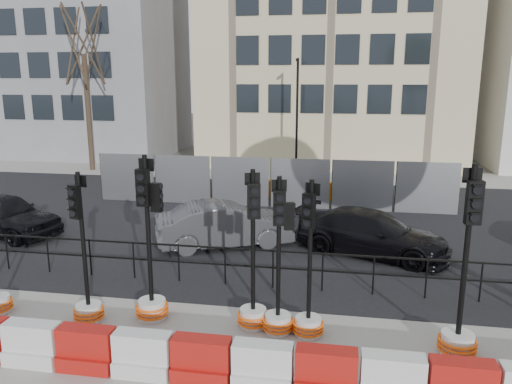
% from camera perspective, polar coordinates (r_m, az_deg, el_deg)
% --- Properties ---
extents(ground, '(120.00, 120.00, 0.00)m').
position_cam_1_polar(ground, '(11.67, -4.89, -12.88)').
color(ground, '#51514C').
rests_on(ground, ground).
extents(sidewalk_near, '(40.00, 6.00, 0.02)m').
position_cam_1_polar(sidewalk_near, '(9.18, -9.91, -20.79)').
color(sidewalk_near, gray).
rests_on(sidewalk_near, ground).
extents(road, '(40.00, 14.00, 0.03)m').
position_cam_1_polar(road, '(18.09, 0.67, -3.29)').
color(road, black).
rests_on(road, ground).
extents(sidewalk_far, '(40.00, 4.00, 0.02)m').
position_cam_1_polar(sidewalk_far, '(26.77, 3.70, 2.04)').
color(sidewalk_far, gray).
rests_on(sidewalk_far, ground).
extents(building_grey, '(11.00, 9.06, 14.00)m').
position_cam_1_polar(building_grey, '(36.27, -18.44, 15.38)').
color(building_grey, gray).
rests_on(building_grey, ground).
extents(building_cream, '(15.00, 10.06, 18.00)m').
position_cam_1_polar(building_cream, '(32.38, 8.89, 19.79)').
color(building_cream, beige).
rests_on(building_cream, ground).
extents(kerb_railing, '(18.00, 0.04, 1.00)m').
position_cam_1_polar(kerb_railing, '(12.47, -3.56, -7.68)').
color(kerb_railing, black).
rests_on(kerb_railing, ground).
extents(heras_fencing, '(14.33, 1.72, 2.00)m').
position_cam_1_polar(heras_fencing, '(20.61, 3.48, 0.55)').
color(heras_fencing, gray).
rests_on(heras_fencing, ground).
extents(lamp_post_far, '(0.12, 0.56, 6.00)m').
position_cam_1_polar(lamp_post_far, '(25.30, 4.70, 8.73)').
color(lamp_post_far, black).
rests_on(lamp_post_far, ground).
extents(tree_bare_far, '(2.00, 2.00, 9.00)m').
position_cam_1_polar(tree_bare_far, '(29.13, -19.12, 15.39)').
color(tree_bare_far, '#473828').
rests_on(tree_bare_far, ground).
extents(barrier_row, '(16.75, 0.50, 0.80)m').
position_cam_1_polar(barrier_row, '(9.15, -9.56, -18.27)').
color(barrier_row, red).
rests_on(barrier_row, ground).
extents(traffic_signal_c, '(0.64, 0.64, 3.25)m').
position_cam_1_polar(traffic_signal_c, '(11.27, -18.78, -10.79)').
color(traffic_signal_c, silver).
rests_on(traffic_signal_c, ground).
extents(traffic_signal_d, '(0.70, 0.70, 3.57)m').
position_cam_1_polar(traffic_signal_d, '(10.96, -11.91, -10.03)').
color(traffic_signal_d, silver).
rests_on(traffic_signal_d, ground).
extents(traffic_signal_e, '(0.66, 0.66, 3.34)m').
position_cam_1_polar(traffic_signal_e, '(10.47, -0.33, -11.81)').
color(traffic_signal_e, silver).
rests_on(traffic_signal_e, ground).
extents(traffic_signal_f, '(0.64, 0.64, 3.25)m').
position_cam_1_polar(traffic_signal_f, '(10.23, 2.61, -11.94)').
color(traffic_signal_f, silver).
rests_on(traffic_signal_f, ground).
extents(traffic_signal_g, '(0.63, 0.63, 3.21)m').
position_cam_1_polar(traffic_signal_g, '(10.21, 6.01, -12.74)').
color(traffic_signal_g, silver).
rests_on(traffic_signal_g, ground).
extents(traffic_signal_h, '(0.72, 0.72, 3.64)m').
position_cam_1_polar(traffic_signal_h, '(10.18, 22.28, -13.22)').
color(traffic_signal_h, silver).
rests_on(traffic_signal_h, ground).
extents(car_a, '(3.69, 4.93, 1.40)m').
position_cam_1_polar(car_a, '(18.30, -26.97, -2.31)').
color(car_a, black).
rests_on(car_a, ground).
extents(car_b, '(4.56, 5.25, 1.37)m').
position_cam_1_polar(car_b, '(15.31, -3.59, -3.74)').
color(car_b, '#434347').
rests_on(car_b, ground).
extents(car_c, '(4.72, 5.64, 1.29)m').
position_cam_1_polar(car_c, '(14.95, 13.10, -4.63)').
color(car_c, black).
rests_on(car_c, ground).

